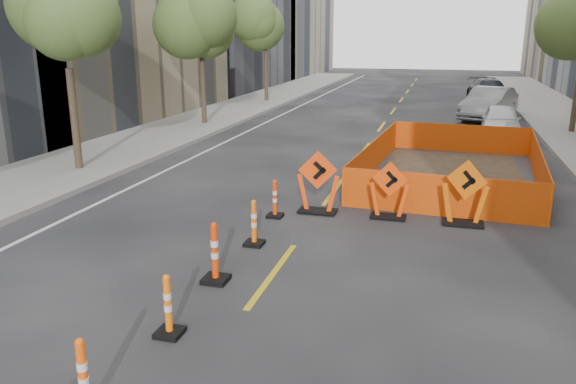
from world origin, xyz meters
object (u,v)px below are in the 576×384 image
(channelizer_2, at_px, (83,378))
(chevron_sign_right, at_px, (465,193))
(parked_car_near, at_px, (501,121))
(parked_car_far, at_px, (489,91))
(channelizer_6, at_px, (275,198))
(parked_car_mid, at_px, (489,104))
(chevron_sign_left, at_px, (318,182))
(channelizer_5, at_px, (254,223))
(chevron_sign_center, at_px, (389,190))
(channelizer_4, at_px, (215,252))
(channelizer_3, at_px, (168,305))

(channelizer_2, height_order, chevron_sign_right, chevron_sign_right)
(parked_car_near, distance_m, parked_car_far, 12.99)
(parked_car_far, bearing_deg, channelizer_6, -112.92)
(chevron_sign_right, xyz_separation_m, parked_car_mid, (1.63, 17.99, 0.05))
(channelizer_2, xyz_separation_m, chevron_sign_left, (0.91, 8.32, 0.29))
(chevron_sign_left, xyz_separation_m, chevron_sign_right, (3.49, 0.00, -0.01))
(channelizer_2, height_order, channelizer_6, channelizer_2)
(chevron_sign_right, bearing_deg, channelizer_5, -127.46)
(chevron_sign_center, relative_size, parked_car_mid, 0.28)
(channelizer_5, distance_m, chevron_sign_left, 2.69)
(channelizer_4, distance_m, parked_car_far, 31.01)
(channelizer_5, height_order, chevron_sign_left, chevron_sign_left)
(channelizer_3, height_order, parked_car_far, parked_car_far)
(channelizer_2, bearing_deg, channelizer_4, 89.69)
(channelizer_2, bearing_deg, parked_car_mid, 77.10)
(channelizer_2, distance_m, parked_car_far, 34.79)
(channelizer_6, bearing_deg, chevron_sign_left, 33.99)
(channelizer_6, distance_m, chevron_sign_center, 2.77)
(chevron_sign_center, bearing_deg, channelizer_5, -128.11)
(channelizer_6, relative_size, chevron_sign_left, 0.60)
(chevron_sign_right, bearing_deg, channelizer_3, -102.15)
(channelizer_4, distance_m, chevron_sign_right, 6.27)
(channelizer_6, bearing_deg, parked_car_near, 65.17)
(channelizer_2, height_order, parked_car_near, parked_car_near)
(channelizer_5, xyz_separation_m, parked_car_far, (6.41, 28.40, 0.25))
(chevron_sign_left, relative_size, parked_car_far, 0.31)
(channelizer_2, relative_size, channelizer_5, 1.01)
(channelizer_2, bearing_deg, channelizer_6, 90.16)
(channelizer_4, bearing_deg, parked_car_mid, 75.03)
(channelizer_5, height_order, chevron_sign_right, chevron_sign_right)
(channelizer_5, relative_size, chevron_sign_center, 0.71)
(channelizer_3, height_order, channelizer_6, channelizer_3)
(channelizer_2, bearing_deg, channelizer_3, 87.53)
(parked_car_near, relative_size, parked_car_mid, 0.79)
(channelizer_4, height_order, channelizer_5, channelizer_4)
(channelizer_4, height_order, chevron_sign_left, chevron_sign_left)
(channelizer_6, distance_m, parked_car_near, 14.87)
(chevron_sign_left, bearing_deg, chevron_sign_right, -16.28)
(channelizer_4, relative_size, parked_car_far, 0.22)
(chevron_sign_center, distance_m, parked_car_near, 13.32)
(chevron_sign_left, height_order, chevron_sign_right, chevron_sign_left)
(channelizer_2, height_order, channelizer_3, channelizer_2)
(chevron_sign_right, height_order, parked_car_mid, parked_car_mid)
(channelizer_6, bearing_deg, channelizer_2, -89.84)
(channelizer_4, xyz_separation_m, channelizer_6, (-0.04, 3.85, -0.09))
(channelizer_6, height_order, parked_car_far, parked_car_far)
(parked_car_near, bearing_deg, channelizer_6, -111.93)
(parked_car_mid, bearing_deg, chevron_sign_right, -76.22)
(chevron_sign_right, distance_m, parked_car_far, 25.94)
(channelizer_3, height_order, parked_car_near, parked_car_near)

